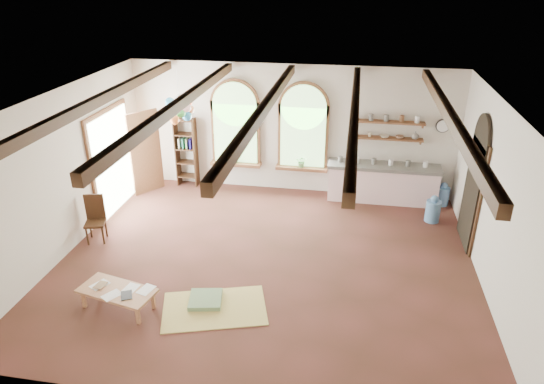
% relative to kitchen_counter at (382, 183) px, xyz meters
% --- Properties ---
extents(floor, '(8.00, 8.00, 0.00)m').
position_rel_kitchen_counter_xyz_m(floor, '(-2.30, -3.20, -0.48)').
color(floor, '#5A2C25').
rests_on(floor, ground).
extents(ceiling_beams, '(6.20, 6.80, 0.18)m').
position_rel_kitchen_counter_xyz_m(ceiling_beams, '(-2.30, -3.20, 2.62)').
color(ceiling_beams, '#3E2213').
rests_on(ceiling_beams, ceiling).
extents(window_left, '(1.30, 0.28, 2.20)m').
position_rel_kitchen_counter_xyz_m(window_left, '(-3.70, 0.23, 1.16)').
color(window_left, brown).
rests_on(window_left, floor).
extents(window_right, '(1.30, 0.28, 2.20)m').
position_rel_kitchen_counter_xyz_m(window_right, '(-2.00, 0.23, 1.16)').
color(window_right, brown).
rests_on(window_right, floor).
extents(left_doorway, '(0.10, 1.90, 2.50)m').
position_rel_kitchen_counter_xyz_m(left_doorway, '(-6.25, -1.40, 0.67)').
color(left_doorway, brown).
rests_on(left_doorway, floor).
extents(right_doorway, '(0.10, 1.30, 2.40)m').
position_rel_kitchen_counter_xyz_m(right_doorway, '(1.65, -1.70, 0.62)').
color(right_doorway, black).
rests_on(right_doorway, floor).
extents(kitchen_counter, '(2.68, 0.62, 0.94)m').
position_rel_kitchen_counter_xyz_m(kitchen_counter, '(0.00, 0.00, 0.00)').
color(kitchen_counter, silver).
rests_on(kitchen_counter, floor).
extents(wall_shelf_lower, '(1.70, 0.24, 0.04)m').
position_rel_kitchen_counter_xyz_m(wall_shelf_lower, '(0.00, 0.18, 1.07)').
color(wall_shelf_lower, brown).
rests_on(wall_shelf_lower, wall_back).
extents(wall_shelf_upper, '(1.70, 0.24, 0.04)m').
position_rel_kitchen_counter_xyz_m(wall_shelf_upper, '(0.00, 0.18, 1.47)').
color(wall_shelf_upper, brown).
rests_on(wall_shelf_upper, wall_back).
extents(wall_clock, '(0.32, 0.04, 0.32)m').
position_rel_kitchen_counter_xyz_m(wall_clock, '(1.25, 0.25, 1.42)').
color(wall_clock, black).
rests_on(wall_clock, wall_back).
extents(bookshelf, '(0.53, 0.32, 1.80)m').
position_rel_kitchen_counter_xyz_m(bookshelf, '(-5.00, 0.12, 0.42)').
color(bookshelf, '#3E2213').
rests_on(bookshelf, floor).
extents(coffee_table, '(1.39, 0.86, 0.37)m').
position_rel_kitchen_counter_xyz_m(coffee_table, '(-4.50, -5.00, -0.15)').
color(coffee_table, '#B57D52').
rests_on(coffee_table, floor).
extents(side_chair, '(0.49, 0.49, 1.00)m').
position_rel_kitchen_counter_xyz_m(side_chair, '(-5.96, -2.98, -0.19)').
color(side_chair, '#3E2213').
rests_on(side_chair, floor).
extents(floor_mat, '(1.96, 1.53, 0.02)m').
position_rel_kitchen_counter_xyz_m(floor_mat, '(-2.90, -4.76, -0.47)').
color(floor_mat, tan).
rests_on(floor_mat, floor).
extents(floor_cushion, '(0.64, 0.64, 0.09)m').
position_rel_kitchen_counter_xyz_m(floor_cushion, '(-3.10, -4.61, -0.43)').
color(floor_cushion, '#68865C').
rests_on(floor_cushion, floor).
extents(water_jug_a, '(0.30, 0.30, 0.58)m').
position_rel_kitchen_counter_xyz_m(water_jug_a, '(1.45, 0.00, -0.22)').
color(water_jug_a, '#5684B9').
rests_on(water_jug_a, floor).
extents(water_jug_b, '(0.33, 0.33, 0.64)m').
position_rel_kitchen_counter_xyz_m(water_jug_b, '(1.11, -0.90, -0.20)').
color(water_jug_b, '#5684B9').
rests_on(water_jug_b, floor).
extents(balloon_cluster, '(0.72, 0.81, 1.14)m').
position_rel_kitchen_counter_xyz_m(balloon_cluster, '(-4.71, -0.90, 1.86)').
color(balloon_cluster, silver).
rests_on(balloon_cluster, floor).
extents(table_book, '(0.19, 0.26, 0.02)m').
position_rel_kitchen_counter_xyz_m(table_book, '(-4.91, -4.93, -0.10)').
color(table_book, olive).
rests_on(table_book, coffee_table).
extents(tablet, '(0.27, 0.30, 0.01)m').
position_rel_kitchen_counter_xyz_m(tablet, '(-4.27, -5.12, -0.10)').
color(tablet, black).
rests_on(tablet, coffee_table).
extents(potted_plant_left, '(0.27, 0.23, 0.30)m').
position_rel_kitchen_counter_xyz_m(potted_plant_left, '(-3.70, 0.12, 0.37)').
color(potted_plant_left, '#598C4C').
rests_on(potted_plant_left, window_left).
extents(potted_plant_right, '(0.27, 0.23, 0.30)m').
position_rel_kitchen_counter_xyz_m(potted_plant_right, '(-2.00, 0.12, 0.37)').
color(potted_plant_right, '#598C4C').
rests_on(potted_plant_right, window_right).
extents(shelf_cup_a, '(0.12, 0.10, 0.10)m').
position_rel_kitchen_counter_xyz_m(shelf_cup_a, '(-0.75, 0.18, 1.14)').
color(shelf_cup_a, white).
rests_on(shelf_cup_a, wall_shelf_lower).
extents(shelf_cup_b, '(0.10, 0.10, 0.09)m').
position_rel_kitchen_counter_xyz_m(shelf_cup_b, '(-0.40, 0.18, 1.14)').
color(shelf_cup_b, beige).
rests_on(shelf_cup_b, wall_shelf_lower).
extents(shelf_bowl_a, '(0.22, 0.22, 0.05)m').
position_rel_kitchen_counter_xyz_m(shelf_bowl_a, '(-0.05, 0.18, 1.12)').
color(shelf_bowl_a, beige).
rests_on(shelf_bowl_a, wall_shelf_lower).
extents(shelf_bowl_b, '(0.20, 0.20, 0.06)m').
position_rel_kitchen_counter_xyz_m(shelf_bowl_b, '(0.30, 0.18, 1.12)').
color(shelf_bowl_b, '#8C664C').
rests_on(shelf_bowl_b, wall_shelf_lower).
extents(shelf_vase, '(0.18, 0.18, 0.19)m').
position_rel_kitchen_counter_xyz_m(shelf_vase, '(0.65, 0.18, 1.19)').
color(shelf_vase, slate).
rests_on(shelf_vase, wall_shelf_lower).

